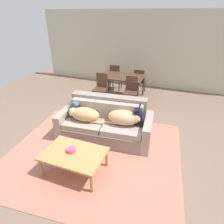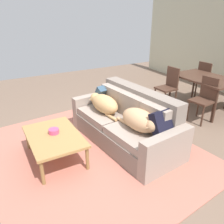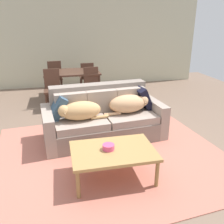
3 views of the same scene
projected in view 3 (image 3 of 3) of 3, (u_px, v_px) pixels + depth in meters
name	position (u px, v px, depth m)	size (l,w,h in m)	color
ground_plane	(93.00, 141.00, 4.25)	(10.00, 10.00, 0.00)	#7A614F
back_partition	(73.00, 42.00, 7.42)	(8.00, 0.12, 2.70)	beige
area_rug	(112.00, 154.00, 3.83)	(3.46, 3.04, 0.01)	#BE6F5D
couch	(103.00, 118.00, 4.32)	(2.15, 1.12, 0.92)	gray
dog_on_left_cushion	(80.00, 111.00, 3.93)	(0.82, 0.40, 0.31)	tan
dog_on_right_cushion	(129.00, 104.00, 4.26)	(0.83, 0.43, 0.32)	tan
throw_pillow_by_left_arm	(57.00, 107.00, 4.04)	(0.14, 0.40, 0.40)	#364F64
throw_pillow_by_right_arm	(142.00, 98.00, 4.49)	(0.13, 0.41, 0.41)	black
coffee_table	(113.00, 153.00, 3.16)	(1.08, 0.73, 0.42)	#AF864C
bowl_on_coffee_table	(108.00, 147.00, 3.14)	(0.16, 0.16, 0.07)	#EA4C7F
dining_table	(72.00, 74.00, 6.25)	(1.39, 0.91, 0.75)	#4B3024
dining_chair_near_left	(53.00, 87.00, 5.64)	(0.41, 0.41, 0.93)	#4B3024
dining_chair_near_right	(92.00, 84.00, 5.93)	(0.44, 0.44, 0.92)	#4B3024
dining_chair_far_left	(55.00, 76.00, 6.74)	(0.43, 0.43, 0.95)	#4B3024
dining_chair_far_right	(87.00, 76.00, 6.94)	(0.40, 0.40, 0.87)	#4B3024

